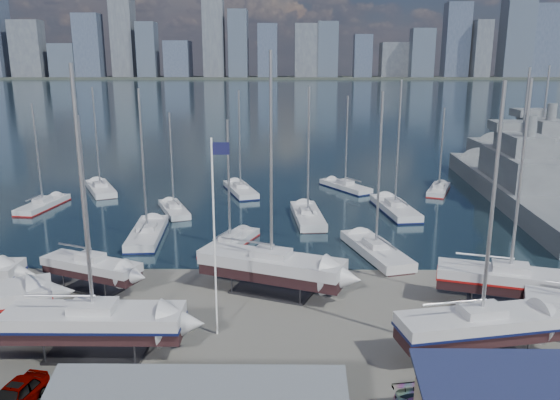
{
  "coord_description": "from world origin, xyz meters",
  "views": [
    {
      "loc": [
        3.66,
        -43.24,
        16.98
      ],
      "look_at": [
        3.17,
        8.0,
        4.05
      ],
      "focal_mm": 35.0,
      "sensor_mm": 36.0,
      "label": 1
    }
  ],
  "objects_px": {
    "naval_ship_east": "(517,187)",
    "naval_ship_west": "(538,163)",
    "flagpole": "(215,225)",
    "car_a": "(15,396)"
  },
  "relations": [
    {
      "from": "naval_ship_east",
      "to": "naval_ship_west",
      "type": "distance_m",
      "value": 20.64
    },
    {
      "from": "naval_ship_west",
      "to": "flagpole",
      "type": "xyz_separation_m",
      "value": [
        -44.23,
        -53.28,
        5.69
      ]
    },
    {
      "from": "naval_ship_west",
      "to": "naval_ship_east",
      "type": "bearing_deg",
      "value": 148.81
    },
    {
      "from": "flagpole",
      "to": "naval_ship_east",
      "type": "bearing_deg",
      "value": 46.65
    },
    {
      "from": "naval_ship_east",
      "to": "flagpole",
      "type": "distance_m",
      "value": 49.27
    },
    {
      "from": "naval_ship_west",
      "to": "flagpole",
      "type": "bearing_deg",
      "value": 140.13
    },
    {
      "from": "naval_ship_east",
      "to": "car_a",
      "type": "height_order",
      "value": "naval_ship_east"
    },
    {
      "from": "car_a",
      "to": "flagpole",
      "type": "xyz_separation_m",
      "value": [
        9.32,
        7.9,
        6.66
      ]
    },
    {
      "from": "naval_ship_west",
      "to": "car_a",
      "type": "bearing_deg",
      "value": 138.63
    },
    {
      "from": "naval_ship_east",
      "to": "flagpole",
      "type": "relative_size",
      "value": 3.53
    }
  ]
}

